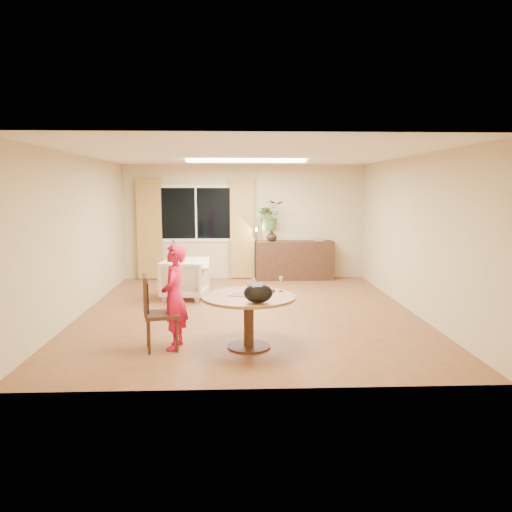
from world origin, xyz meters
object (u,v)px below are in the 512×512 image
Objects in this scene: dining_chair at (162,312)px; child at (174,297)px; dining_table at (249,307)px; sideboard at (294,260)px; armchair at (185,279)px.

dining_chair is 0.25m from child.
dining_chair is 0.72× the size of child.
dining_chair reaches higher than dining_table.
sideboard is (1.17, 4.90, -0.10)m from dining_table.
child reaches higher than sideboard.
sideboard is at bearing 160.99° from child.
sideboard reaches higher than armchair.
child is at bearing -113.55° from sideboard.
armchair is at bearing -172.15° from child.
armchair reaches higher than dining_table.
child is (0.16, 0.04, 0.19)m from dining_chair.
dining_table is 1.12m from dining_chair.
dining_chair is 0.55× the size of sideboard.
armchair is (-1.13, 3.02, -0.17)m from dining_table.
dining_chair reaches higher than armchair.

